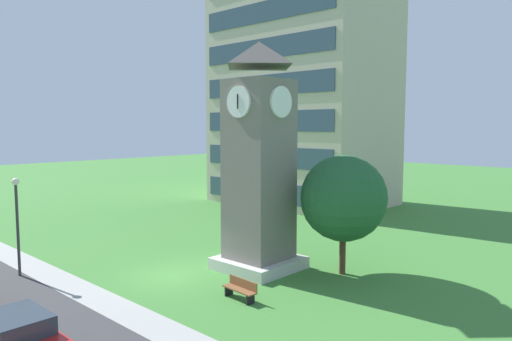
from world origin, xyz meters
name	(u,v)px	position (x,y,z in m)	size (l,w,h in m)	color
ground_plane	(173,276)	(0.00, 0.00, 0.00)	(160.00, 160.00, 0.00)	#3D7A33
kerb_strip	(97,298)	(0.00, -4.16, 0.00)	(120.00, 1.60, 0.01)	#9E9E99
office_building	(303,55)	(-9.48, 23.08, 14.40)	(16.00, 11.14, 28.80)	beige
clock_tower	(259,168)	(2.27, 3.91, 5.34)	(3.84, 3.84, 11.84)	slate
park_bench	(240,289)	(4.74, 0.04, 0.46)	(1.83, 0.63, 0.88)	brown
street_lamp	(17,214)	(-5.79, -5.23, 3.15)	(0.36, 0.36, 4.97)	#333338
tree_streetside	(343,198)	(6.03, 6.14, 3.91)	(4.38, 4.38, 6.11)	#513823
parked_car_red	(19,341)	(3.80, -8.83, 0.86)	(4.38, 2.10, 1.69)	red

